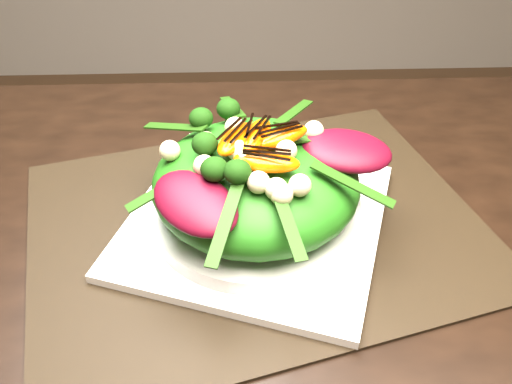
{
  "coord_description": "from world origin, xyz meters",
  "views": [
    {
      "loc": [
        0.08,
        -0.28,
        1.13
      ],
      "look_at": [
        0.1,
        0.13,
        0.79
      ],
      "focal_mm": 38.0,
      "sensor_mm": 36.0,
      "label": 1
    }
  ],
  "objects_px": {
    "placemat": "(256,224)",
    "salad_bowl": "(256,210)",
    "orange_segment": "(248,129)",
    "dining_table": "(150,346)",
    "plate_base": "(256,219)",
    "lettuce_mound": "(256,182)"
  },
  "relations": [
    {
      "from": "dining_table",
      "to": "plate_base",
      "type": "relative_size",
      "value": 6.44
    },
    {
      "from": "plate_base",
      "to": "salad_bowl",
      "type": "relative_size",
      "value": 1.17
    },
    {
      "from": "dining_table",
      "to": "placemat",
      "type": "xyz_separation_m",
      "value": [
        0.1,
        0.13,
        0.02
      ]
    },
    {
      "from": "plate_base",
      "to": "orange_segment",
      "type": "bearing_deg",
      "value": 108.01
    },
    {
      "from": "dining_table",
      "to": "orange_segment",
      "type": "distance_m",
      "value": 0.22
    },
    {
      "from": "plate_base",
      "to": "orange_segment",
      "type": "xyz_separation_m",
      "value": [
        -0.01,
        0.02,
        0.09
      ]
    },
    {
      "from": "placemat",
      "to": "orange_segment",
      "type": "xyz_separation_m",
      "value": [
        -0.01,
        0.02,
        0.1
      ]
    },
    {
      "from": "dining_table",
      "to": "lettuce_mound",
      "type": "distance_m",
      "value": 0.18
    },
    {
      "from": "plate_base",
      "to": "salad_bowl",
      "type": "distance_m",
      "value": 0.01
    },
    {
      "from": "plate_base",
      "to": "orange_segment",
      "type": "distance_m",
      "value": 0.1
    },
    {
      "from": "dining_table",
      "to": "placemat",
      "type": "distance_m",
      "value": 0.16
    },
    {
      "from": "salad_bowl",
      "to": "orange_segment",
      "type": "height_order",
      "value": "orange_segment"
    },
    {
      "from": "dining_table",
      "to": "plate_base",
      "type": "xyz_separation_m",
      "value": [
        0.1,
        0.13,
        0.03
      ]
    },
    {
      "from": "salad_bowl",
      "to": "orange_segment",
      "type": "distance_m",
      "value": 0.09
    },
    {
      "from": "plate_base",
      "to": "placemat",
      "type": "bearing_deg",
      "value": 90.0
    },
    {
      "from": "dining_table",
      "to": "salad_bowl",
      "type": "height_order",
      "value": "dining_table"
    },
    {
      "from": "placemat",
      "to": "salad_bowl",
      "type": "distance_m",
      "value": 0.02
    },
    {
      "from": "lettuce_mound",
      "to": "orange_segment",
      "type": "height_order",
      "value": "orange_segment"
    },
    {
      "from": "orange_segment",
      "to": "salad_bowl",
      "type": "bearing_deg",
      "value": -71.99
    },
    {
      "from": "salad_bowl",
      "to": "dining_table",
      "type": "bearing_deg",
      "value": -126.5
    },
    {
      "from": "dining_table",
      "to": "orange_segment",
      "type": "height_order",
      "value": "dining_table"
    },
    {
      "from": "orange_segment",
      "to": "plate_base",
      "type": "bearing_deg",
      "value": -71.99
    }
  ]
}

